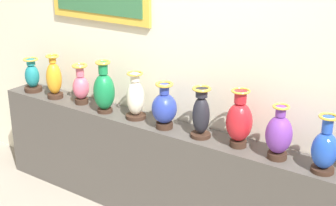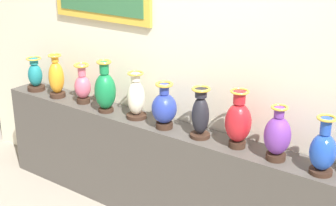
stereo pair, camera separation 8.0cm
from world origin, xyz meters
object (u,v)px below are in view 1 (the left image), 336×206
vase_amber (54,79)px  vase_emerald (104,90)px  vase_sapphire (325,149)px  vase_cobalt (164,108)px  vase_violet (279,135)px  vase_teal (32,77)px  vase_onyx (201,114)px  vase_crimson (239,121)px  vase_rose (81,86)px  vase_ivory (135,98)px

vase_amber → vase_emerald: bearing=-0.9°
vase_emerald → vase_sapphire: size_ratio=1.15×
vase_cobalt → vase_violet: 0.88m
vase_teal → vase_onyx: (1.76, 0.00, 0.04)m
vase_teal → vase_onyx: size_ratio=0.82×
vase_crimson → vase_violet: (0.29, -0.02, -0.02)m
vase_amber → vase_violet: size_ratio=1.05×
vase_rose → vase_ivory: (0.58, 0.01, 0.01)m
vase_amber → vase_ivory: vase_amber is taller
vase_ivory → vase_onyx: size_ratio=1.00×
vase_rose → vase_crimson: size_ratio=0.85×
vase_ivory → vase_crimson: (0.89, -0.00, 0.02)m
vase_onyx → vase_crimson: (0.29, 0.01, 0.01)m
vase_amber → vase_emerald: vase_emerald is taller
vase_amber → vase_cobalt: vase_amber is taller
vase_onyx → vase_crimson: vase_crimson is taller
vase_emerald → vase_crimson: size_ratio=1.05×
vase_amber → vase_rose: bearing=5.4°
vase_teal → vase_crimson: size_ratio=0.75×
vase_sapphire → vase_violet: bearing=177.8°
vase_emerald → vase_crimson: (1.17, 0.04, -0.00)m
vase_teal → vase_emerald: bearing=-1.4°
vase_teal → vase_sapphire: vase_sapphire is taller
vase_amber → vase_ivory: (0.87, 0.03, -0.01)m
vase_emerald → vase_onyx: 0.88m
vase_emerald → vase_onyx: vase_emerald is taller
vase_teal → vase_cobalt: size_ratio=0.86×
vase_rose → vase_crimson: 1.46m
vase_rose → vase_crimson: vase_crimson is taller
vase_onyx → vase_crimson: bearing=2.4°
vase_teal → vase_rose: size_ratio=0.89×
vase_onyx → vase_cobalt: bearing=-176.8°
vase_rose → vase_teal: bearing=-178.5°
vase_ivory → vase_crimson: size_ratio=0.91×
vase_emerald → vase_ivory: bearing=8.2°
vase_teal → vase_ivory: (1.17, 0.02, 0.03)m
vase_crimson → vase_violet: vase_crimson is taller
vase_rose → vase_cobalt: vase_cobalt is taller
vase_amber → vase_cobalt: bearing=-0.0°
vase_sapphire → vase_onyx: bearing=178.8°
vase_amber → vase_rose: vase_amber is taller
vase_amber → vase_rose: size_ratio=1.12×
vase_rose → vase_violet: 1.75m
vase_ivory → vase_crimson: vase_crimson is taller
vase_teal → vase_onyx: bearing=0.1°
vase_emerald → vase_sapphire: (1.76, 0.01, -0.03)m
vase_onyx → vase_ivory: bearing=178.4°
vase_amber → vase_cobalt: size_ratio=1.09×
vase_onyx → vase_sapphire: size_ratio=1.00×
vase_onyx → vase_sapphire: vase_onyx is taller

